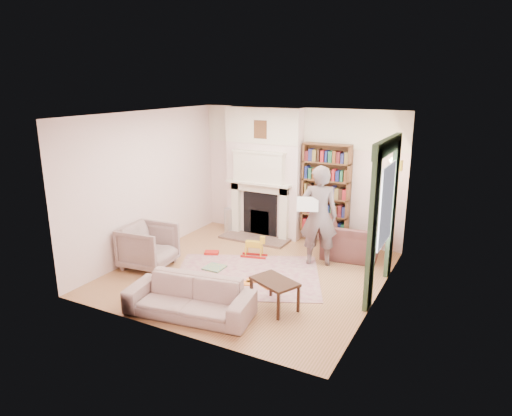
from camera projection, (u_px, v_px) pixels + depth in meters
The scene contains 25 objects.
floor at pixel (250, 273), 8.20m from camera, with size 4.50×4.50×0.00m, color olive.
ceiling at pixel (249, 114), 7.44m from camera, with size 4.50×4.50×0.00m, color white.
wall_back at pixel (299, 174), 9.74m from camera, with size 4.50×4.50×0.00m, color #F5DCD4.
wall_front at pixel (167, 236), 5.90m from camera, with size 4.50×4.50×0.00m, color #F5DCD4.
wall_left at pixel (147, 184), 8.82m from camera, with size 4.50×4.50×0.00m, color #F5DCD4.
wall_right at pixel (381, 215), 6.81m from camera, with size 4.50×4.50×0.00m, color #F5DCD4.
fireplace at pixel (264, 173), 9.90m from camera, with size 1.70×0.58×2.80m.
bookcase at pixel (326, 189), 9.40m from camera, with size 1.00×0.24×1.85m, color brown.
window at pixel (387, 205), 7.15m from camera, with size 0.02×0.90×1.30m, color silver.
curtain_left at pixel (372, 233), 6.63m from camera, with size 0.07×0.32×2.40m, color #2E472F.
curtain_right at pixel (392, 209), 7.83m from camera, with size 0.07×0.32×2.40m, color #2E472F.
pelmet at pixel (388, 146), 6.92m from camera, with size 0.09×1.70×0.24m, color #2E472F.
wall_sconce at pixel (390, 165), 8.06m from camera, with size 0.20×0.24×0.24m, color gold, non-canonical shape.
rug at pixel (247, 276), 8.06m from camera, with size 2.52×1.94×0.01m, color #BAAB8D.
armchair_reading at pixel (350, 240), 8.82m from camera, with size 1.11×0.97×0.72m, color #4E2A29.
armchair_left at pixel (148, 246), 8.37m from camera, with size 0.85×0.87×0.80m, color #AEA390.
sofa at pixel (190, 298), 6.67m from camera, with size 1.87×0.73×0.55m, color #B8A998.
man_reading at pixel (319, 216), 8.36m from camera, with size 0.69×0.45×1.88m, color #5F4E4C.
newspaper at pixel (308, 204), 8.18m from camera, with size 0.39×0.02×0.27m, color silver.
coffee_table at pixel (275, 294), 6.89m from camera, with size 0.70×0.45×0.45m, color #341A12, non-canonical shape.
paraffin_heater at pixel (229, 220), 10.37m from camera, with size 0.24×0.24×0.55m, color #B8BCC1.
rocking_horse at pixel (254, 247), 8.86m from camera, with size 0.50×0.20×0.44m, color gold, non-canonical shape.
board_game at pixel (214, 268), 8.36m from camera, with size 0.35×0.35×0.03m, color gold.
game_box_lid at pixel (212, 253), 9.06m from camera, with size 0.27×0.18×0.05m, color red.
comic_annuals at pixel (255, 283), 7.73m from camera, with size 0.70×0.45×0.02m.
Camera 1 is at (3.62, -6.66, 3.34)m, focal length 32.00 mm.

